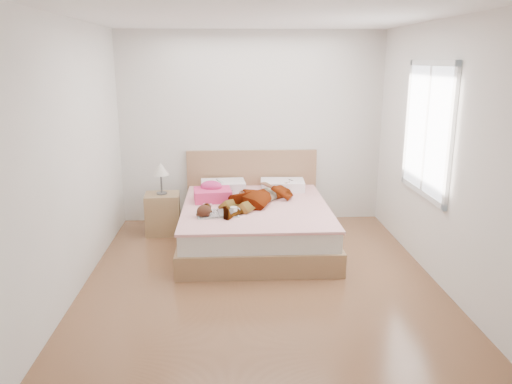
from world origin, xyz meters
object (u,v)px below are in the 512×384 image
towel (212,193)px  plush_toy (204,210)px  magazine (218,214)px  phone (220,181)px  coffee_mug (234,211)px  bed (255,221)px  woman (260,193)px  nightstand (163,210)px

towel → plush_toy: bearing=-95.8°
towel → magazine: towel is taller
phone → coffee_mug: size_ratio=0.74×
bed → coffee_mug: (-0.26, -0.46, 0.28)m
woman → magazine: size_ratio=3.23×
magazine → nightstand: bearing=130.6°
coffee_mug → plush_toy: 0.33m
nightstand → coffee_mug: bearing=-43.3°
magazine → coffee_mug: size_ratio=4.03×
magazine → plush_toy: plush_toy is taller
coffee_mug → nightstand: bearing=136.7°
coffee_mug → plush_toy: (-0.33, -0.04, 0.02)m
plush_toy → bed: bearing=40.2°
bed → magazine: size_ratio=4.12×
phone → nightstand: size_ratio=0.10×
woman → towel: towel is taller
phone → towel: (-0.09, -0.30, -0.08)m
phone → bed: bed is taller
phone → plush_toy: bearing=-148.9°
woman → towel: (-0.59, 0.10, -0.02)m
coffee_mug → nightstand: nightstand is taller
bed → towel: size_ratio=4.24×
phone → bed: size_ratio=0.04×
woman → nightstand: bearing=-155.6°
phone → bed: 0.75m
woman → phone: woman is taller
phone → coffee_mug: bearing=-128.8°
phone → coffee_mug: phone is taller
phone → coffee_mug: 0.94m
phone → magazine: (-0.01, -0.91, -0.17)m
woman → bed: bearing=-97.7°
woman → phone: (-0.50, 0.40, 0.06)m
towel → plush_toy: (-0.07, -0.66, -0.03)m
bed → coffee_mug: size_ratio=16.61×
plush_toy → towel: bearing=84.2°
coffee_mug → nightstand: size_ratio=0.13×
woman → phone: size_ratio=17.49×
woman → bed: size_ratio=0.78×
phone → plush_toy: (-0.15, -0.96, -0.11)m
towel → nightstand: bearing=159.3°
bed → phone: bearing=134.3°
magazine → plush_toy: bearing=-161.8°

